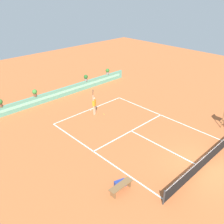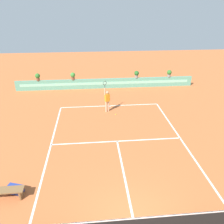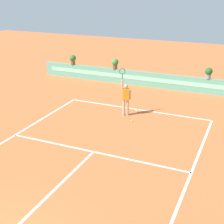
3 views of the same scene
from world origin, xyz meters
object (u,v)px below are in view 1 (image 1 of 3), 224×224
gear_bag (120,184)px  potted_plant_left (35,92)px  bench_courtside (121,186)px  tennis_ball_near_baseline (104,114)px  tennis_player (94,104)px  potted_plant_far_right (108,71)px  potted_plant_right (86,77)px  potted_plant_far_left (0,103)px

gear_bag → potted_plant_left: bearing=82.4°
bench_courtside → tennis_ball_near_baseline: bench_courtside is taller
tennis_player → potted_plant_far_right: 8.84m
tennis_player → potted_plant_right: (3.43, 5.58, 0.36)m
tennis_ball_near_baseline → potted_plant_far_left: (-7.04, 6.22, 1.38)m
bench_courtside → potted_plant_left: 14.30m
gear_bag → potted_plant_right: bearing=59.0°
potted_plant_far_right → bench_courtside: bearing=-130.4°
potted_plant_far_right → potted_plant_far_left: size_ratio=1.00×
tennis_ball_near_baseline → potted_plant_right: potted_plant_right is taller
potted_plant_right → tennis_ball_near_baseline: bearing=-114.3°
tennis_ball_near_baseline → potted_plant_far_left: 9.50m
tennis_player → potted_plant_far_right: size_ratio=3.57×
tennis_ball_near_baseline → potted_plant_far_right: bearing=45.0°
tennis_ball_near_baseline → potted_plant_left: bearing=120.2°
potted_plant_far_left → gear_bag: bearing=-83.5°
bench_courtside → potted_plant_left: (2.13, 14.10, 1.04)m
bench_courtside → tennis_ball_near_baseline: 9.76m
tennis_player → tennis_ball_near_baseline: bearing=-46.2°
bench_courtside → potted_plant_far_left: size_ratio=2.21×
tennis_player → potted_plant_right: 6.56m
potted_plant_right → potted_plant_far_right: 3.42m
tennis_ball_near_baseline → potted_plant_right: bearing=65.7°
bench_courtside → potted_plant_far_left: bearing=95.2°
gear_bag → potted_plant_right: (8.28, 13.77, 1.23)m
potted_plant_right → potted_plant_left: bearing=180.0°
bench_courtside → potted_plant_far_left: (-1.28, 14.10, 1.04)m
potted_plant_right → potted_plant_far_left: size_ratio=1.00×
gear_bag → potted_plant_left: potted_plant_left is taller
potted_plant_right → potted_plant_far_left: bearing=180.0°
tennis_ball_near_baseline → potted_plant_far_left: potted_plant_far_left is taller
tennis_ball_near_baseline → potted_plant_left: potted_plant_left is taller
bench_courtside → gear_bag: 0.48m
tennis_ball_near_baseline → potted_plant_left: size_ratio=0.09×
tennis_player → potted_plant_left: (-3.00, 5.58, 0.36)m
potted_plant_far_right → potted_plant_right: bearing=180.0°
potted_plant_left → tennis_ball_near_baseline: bearing=-59.8°
bench_courtside → gear_bag: bearing=48.7°
potted_plant_right → potted_plant_left: same height
potted_plant_right → potted_plant_left: (-6.43, 0.00, 0.00)m
potted_plant_far_left → potted_plant_far_right: bearing=0.0°
gear_bag → potted_plant_left: (1.85, 13.77, 1.23)m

